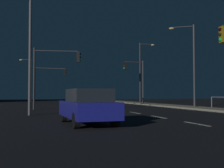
% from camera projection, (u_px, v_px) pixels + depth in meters
% --- Properties ---
extents(ground_plane, '(112.00, 112.00, 0.00)m').
position_uv_depth(ground_plane, '(132.00, 112.00, 20.94)').
color(ground_plane, black).
rests_on(ground_plane, ground).
extents(sidewalk_right, '(2.61, 77.00, 0.14)m').
position_uv_depth(sidewalk_right, '(221.00, 110.00, 23.02)').
color(sidewalk_right, gray).
rests_on(sidewalk_right, ground).
extents(lane_markings_center, '(0.14, 50.00, 0.01)m').
position_uv_depth(lane_markings_center, '(118.00, 110.00, 24.31)').
color(lane_markings_center, silver).
rests_on(lane_markings_center, ground).
extents(lane_edge_line, '(0.14, 53.00, 0.01)m').
position_uv_depth(lane_edge_line, '(174.00, 108.00, 27.40)').
color(lane_edge_line, silver).
rests_on(lane_edge_line, ground).
extents(car, '(2.08, 4.50, 1.57)m').
position_uv_depth(car, '(88.00, 106.00, 12.59)').
color(car, navy).
rests_on(car, ground).
extents(car_oncoming, '(1.94, 4.45, 1.57)m').
position_uv_depth(car_oncoming, '(87.00, 99.00, 28.99)').
color(car_oncoming, '#B71414').
rests_on(car_oncoming, ground).
extents(traffic_light_mid_left, '(4.12, 0.84, 5.43)m').
position_uv_depth(traffic_light_mid_left, '(55.00, 66.00, 25.14)').
color(traffic_light_mid_left, '#2D3033').
rests_on(traffic_light_mid_left, ground).
extents(traffic_light_near_left, '(2.88, 0.59, 5.59)m').
position_uv_depth(traffic_light_near_left, '(135.00, 74.00, 36.68)').
color(traffic_light_near_left, '#38383D').
rests_on(traffic_light_near_left, sidewalk_right).
extents(traffic_light_far_left, '(4.47, 0.65, 5.19)m').
position_uv_depth(traffic_light_far_left, '(49.00, 77.00, 39.31)').
color(traffic_light_far_left, '#4C4C51').
rests_on(traffic_light_far_left, ground).
extents(street_lamp_median, '(2.13, 1.40, 7.94)m').
position_uv_depth(street_lamp_median, '(190.00, 57.00, 27.44)').
color(street_lamp_median, '#38383D').
rests_on(street_lamp_median, sidewalk_right).
extents(street_lamp_across_street, '(1.91, 0.41, 6.96)m').
position_uv_depth(street_lamp_across_street, '(29.00, 76.00, 44.84)').
color(street_lamp_across_street, '#4C4C51').
rests_on(street_lamp_across_street, ground).
extents(street_lamp_mid_block, '(1.90, 1.17, 7.58)m').
position_uv_depth(street_lamp_mid_block, '(25.00, 43.00, 17.92)').
color(street_lamp_mid_block, '#4C4C51').
rests_on(street_lamp_mid_block, ground).
extents(street_lamp_corner, '(2.27, 0.41, 8.42)m').
position_uv_depth(street_lamp_corner, '(142.00, 67.00, 39.79)').
color(street_lamp_corner, '#2D3033').
rests_on(street_lamp_corner, sidewalk_right).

